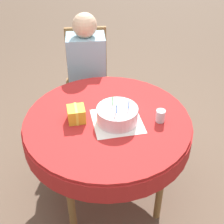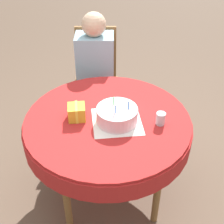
% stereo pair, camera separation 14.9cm
% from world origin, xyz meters
% --- Properties ---
extents(ground_plane, '(12.00, 12.00, 0.00)m').
position_xyz_m(ground_plane, '(0.00, 0.00, 0.00)').
color(ground_plane, brown).
extents(dining_table, '(1.14, 1.14, 0.74)m').
position_xyz_m(dining_table, '(0.00, 0.00, 0.65)').
color(dining_table, '#B22323').
rests_on(dining_table, ground_plane).
extents(chair, '(0.46, 0.46, 0.99)m').
position_xyz_m(chair, '(-0.01, 0.90, 0.53)').
color(chair, brown).
rests_on(chair, ground_plane).
extents(person, '(0.35, 0.35, 1.18)m').
position_xyz_m(person, '(-0.03, 0.80, 0.72)').
color(person, '#DBB293').
rests_on(person, ground_plane).
extents(napkin, '(0.32, 0.32, 0.00)m').
position_xyz_m(napkin, '(0.06, -0.04, 0.74)').
color(napkin, white).
rests_on(napkin, dining_table).
extents(birthday_cake, '(0.27, 0.27, 0.16)m').
position_xyz_m(birthday_cake, '(0.06, -0.04, 0.79)').
color(birthday_cake, silver).
rests_on(birthday_cake, dining_table).
extents(drinking_glass, '(0.06, 0.06, 0.09)m').
position_xyz_m(drinking_glass, '(0.34, -0.09, 0.78)').
color(drinking_glass, silver).
rests_on(drinking_glass, dining_table).
extents(gift_box, '(0.11, 0.12, 0.11)m').
position_xyz_m(gift_box, '(-0.20, 0.03, 0.79)').
color(gift_box, gold).
rests_on(gift_box, dining_table).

